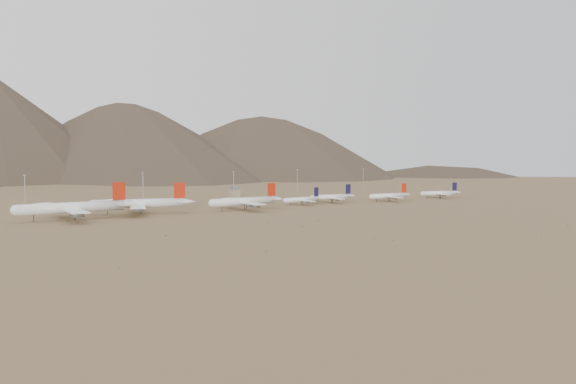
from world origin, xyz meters
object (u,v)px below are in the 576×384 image
widebody_centre (140,203)px  control_tower (235,193)px  narrowbody_a (303,199)px  narrowbody_b (332,197)px  widebody_west (73,207)px  widebody_east (244,201)px

widebody_centre → control_tower: (112.96, 81.65, -2.05)m
widebody_centre → narrowbody_a: (133.55, -1.21, -2.93)m
narrowbody_a → narrowbody_b: size_ratio=0.89×
widebody_west → control_tower: widebody_west is taller
widebody_west → widebody_east: (120.23, -1.51, -1.32)m
narrowbody_a → widebody_east: bearing=-175.3°
narrowbody_b → widebody_west: bearing=-175.0°
widebody_west → narrowbody_b: 212.32m
widebody_east → control_tower: widebody_east is taller
narrowbody_a → narrowbody_b: 32.38m
narrowbody_a → control_tower: size_ratio=3.44×
widebody_west → narrowbody_a: bearing=1.7°
widebody_west → widebody_centre: (46.08, 11.99, -0.53)m
control_tower → narrowbody_b: bearing=-56.5°
widebody_east → narrowbody_a: widebody_east is taller
widebody_centre → narrowbody_b: (165.77, 1.98, -2.42)m
narrowbody_a → control_tower: 85.38m
widebody_east → narrowbody_a: 60.69m
widebody_west → widebody_centre: 47.61m
narrowbody_b → control_tower: size_ratio=3.85×
control_tower → narrowbody_a: bearing=-76.0°
widebody_west → control_tower: size_ratio=6.43×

